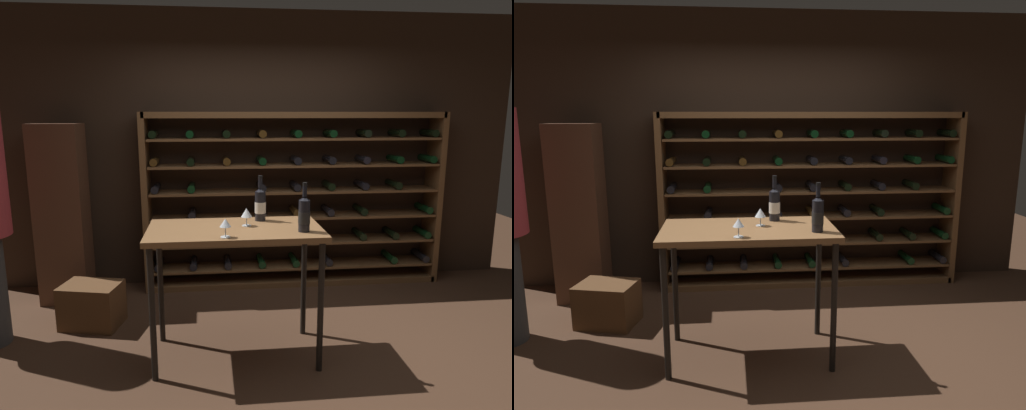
{
  "view_description": "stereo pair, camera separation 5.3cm",
  "coord_description": "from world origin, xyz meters",
  "views": [
    {
      "loc": [
        -0.52,
        -3.05,
        1.8
      ],
      "look_at": [
        -0.17,
        0.23,
        1.13
      ],
      "focal_mm": 31.81,
      "sensor_mm": 36.0,
      "label": 1
    },
    {
      "loc": [
        -0.46,
        -3.06,
        1.8
      ],
      "look_at": [
        -0.17,
        0.23,
        1.13
      ],
      "focal_mm": 31.81,
      "sensor_mm": 36.0,
      "label": 2
    }
  ],
  "objects": [
    {
      "name": "wine_glass_stemmed_left",
      "position": [
        -0.24,
        0.16,
        1.09
      ],
      "size": [
        0.08,
        0.08,
        0.13
      ],
      "color": "silver",
      "rests_on": "tasting_table"
    },
    {
      "name": "tasting_table",
      "position": [
        -0.33,
        0.11,
        0.88
      ],
      "size": [
        1.25,
        0.66,
        0.99
      ],
      "color": "brown",
      "rests_on": "ground"
    },
    {
      "name": "wine_bottle_red_label",
      "position": [
        -0.12,
        0.32,
        1.12
      ],
      "size": [
        0.09,
        0.09,
        0.35
      ],
      "color": "black",
      "rests_on": "tasting_table"
    },
    {
      "name": "wine_crate",
      "position": [
        -1.53,
        0.73,
        0.19
      ],
      "size": [
        0.54,
        0.44,
        0.37
      ],
      "primitive_type": "cube",
      "rotation": [
        0.0,
        0.0,
        -0.23
      ],
      "color": "brown",
      "rests_on": "ground"
    },
    {
      "name": "display_cabinet",
      "position": [
        -1.91,
        1.34,
        0.86
      ],
      "size": [
        0.44,
        0.36,
        1.71
      ],
      "primitive_type": "cube",
      "color": "#4C2D1E",
      "rests_on": "ground"
    },
    {
      "name": "wine_glass_stemmed_right",
      "position": [
        -0.41,
        -0.14,
        1.09
      ],
      "size": [
        0.08,
        0.08,
        0.13
      ],
      "color": "silver",
      "rests_on": "tasting_table"
    },
    {
      "name": "wine_bottle_black_capsule",
      "position": [
        0.14,
        -0.05,
        1.12
      ],
      "size": [
        0.08,
        0.08,
        0.35
      ],
      "color": "black",
      "rests_on": "tasting_table"
    },
    {
      "name": "back_wall",
      "position": [
        0.0,
        1.76,
        1.41
      ],
      "size": [
        5.54,
        0.1,
        2.83
      ],
      "primitive_type": "cube",
      "color": "#332319",
      "rests_on": "ground"
    },
    {
      "name": "wine_rack",
      "position": [
        0.38,
        1.55,
        0.91
      ],
      "size": [
        3.11,
        0.32,
        1.82
      ],
      "color": "brown",
      "rests_on": "ground"
    },
    {
      "name": "ground_plane",
      "position": [
        0.0,
        0.0,
        0.0
      ],
      "size": [
        9.52,
        9.52,
        0.0
      ],
      "primitive_type": "plane",
      "color": "#472D1E"
    }
  ]
}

